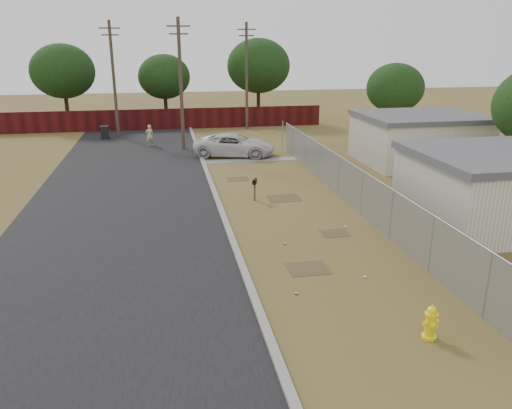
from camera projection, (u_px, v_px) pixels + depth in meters
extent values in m
plane|color=brown|center=(293.00, 219.00, 21.84)|extent=(120.00, 120.00, 0.00)
cube|color=black|center=(128.00, 180.00, 28.00)|extent=(9.00, 60.00, 0.02)
cube|color=gray|center=(208.00, 175.00, 28.77)|extent=(0.25, 60.00, 0.12)
cube|color=gray|center=(249.00, 160.00, 32.58)|extent=(6.20, 1.00, 0.03)
cylinder|color=gray|center=(487.00, 286.00, 13.66)|extent=(0.06, 0.06, 2.00)
cylinder|color=gray|center=(431.00, 245.00, 16.46)|extent=(0.06, 0.06, 2.00)
cylinder|color=gray|center=(391.00, 215.00, 19.27)|extent=(0.06, 0.06, 2.00)
cylinder|color=gray|center=(362.00, 193.00, 22.07)|extent=(0.06, 0.06, 2.00)
cylinder|color=gray|center=(339.00, 176.00, 24.87)|extent=(0.06, 0.06, 2.00)
cylinder|color=gray|center=(321.00, 163.00, 27.68)|extent=(0.06, 0.06, 2.00)
cylinder|color=gray|center=(306.00, 152.00, 30.48)|extent=(0.06, 0.06, 2.00)
cylinder|color=gray|center=(293.00, 142.00, 33.28)|extent=(0.06, 0.06, 2.00)
cylinder|color=gray|center=(283.00, 135.00, 36.09)|extent=(0.06, 0.06, 2.00)
cylinder|color=gray|center=(355.00, 166.00, 22.70)|extent=(0.04, 26.00, 0.04)
cube|color=gray|center=(354.00, 187.00, 23.01)|extent=(0.01, 26.00, 2.00)
cube|color=black|center=(354.00, 201.00, 23.23)|extent=(0.03, 26.00, 0.60)
cube|color=#430E0E|center=(155.00, 119.00, 43.87)|extent=(30.00, 0.12, 1.80)
cylinder|color=#43382D|center=(181.00, 85.00, 34.69)|extent=(0.24, 0.24, 9.00)
cube|color=#43382D|center=(178.00, 26.00, 33.48)|extent=(1.60, 0.10, 0.10)
cube|color=#43382D|center=(179.00, 34.00, 33.64)|extent=(1.30, 0.10, 0.10)
cylinder|color=#43382D|center=(114.00, 80.00, 39.42)|extent=(0.24, 0.24, 9.00)
cube|color=#43382D|center=(109.00, 28.00, 38.22)|extent=(1.60, 0.10, 0.10)
cube|color=#43382D|center=(110.00, 35.00, 38.37)|extent=(1.30, 0.10, 0.10)
cylinder|color=#43382D|center=(247.00, 77.00, 43.22)|extent=(0.24, 0.24, 9.00)
cube|color=#43382D|center=(246.00, 29.00, 42.01)|extent=(1.60, 0.10, 0.10)
cube|color=#43382D|center=(246.00, 36.00, 42.17)|extent=(1.30, 0.10, 0.10)
cube|color=silver|center=(512.00, 190.00, 21.11)|extent=(8.00, 6.00, 2.80)
cube|color=silver|center=(418.00, 141.00, 31.65)|extent=(7.00, 6.00, 2.80)
cube|color=#4E4E53|center=(421.00, 116.00, 31.17)|extent=(7.28, 6.24, 0.30)
cylinder|color=black|center=(67.00, 107.00, 45.97)|extent=(0.36, 0.36, 3.30)
ellipsoid|color=black|center=(63.00, 71.00, 44.97)|extent=(5.70, 5.70, 4.84)
cylinder|color=black|center=(166.00, 106.00, 48.55)|extent=(0.36, 0.36, 2.86)
ellipsoid|color=black|center=(164.00, 77.00, 47.69)|extent=(4.94, 4.94, 4.20)
cylinder|color=black|center=(258.00, 102.00, 49.09)|extent=(0.36, 0.36, 3.52)
ellipsoid|color=black|center=(258.00, 66.00, 48.03)|extent=(6.08, 6.08, 5.17)
cylinder|color=black|center=(392.00, 120.00, 40.53)|extent=(0.36, 0.36, 2.64)
ellipsoid|color=black|center=(395.00, 88.00, 39.73)|extent=(4.56, 4.56, 3.88)
cylinder|color=#FFEA0D|center=(429.00, 337.00, 13.04)|extent=(0.41, 0.41, 0.07)
cylinder|color=#FFEA0D|center=(430.00, 325.00, 12.93)|extent=(0.29, 0.29, 0.65)
cylinder|color=#FFEA0D|center=(432.00, 314.00, 12.83)|extent=(0.37, 0.37, 0.06)
sphere|color=#FFEA0D|center=(432.00, 311.00, 12.80)|extent=(0.28, 0.28, 0.26)
cylinder|color=#FFEA0D|center=(433.00, 306.00, 12.76)|extent=(0.05, 0.05, 0.07)
cylinder|color=#FFEA0D|center=(425.00, 323.00, 12.87)|extent=(0.12, 0.13, 0.12)
cylinder|color=#FFEA0D|center=(436.00, 322.00, 12.95)|extent=(0.12, 0.13, 0.12)
cylinder|color=#FFEA0D|center=(434.00, 326.00, 12.76)|extent=(0.17, 0.15, 0.16)
cube|color=brown|center=(255.00, 192.00, 24.22)|extent=(0.10, 0.10, 0.90)
cube|color=black|center=(255.00, 182.00, 24.07)|extent=(0.31, 0.46, 0.16)
cylinder|color=black|center=(255.00, 181.00, 24.05)|extent=(0.31, 0.46, 0.16)
cube|color=#A40B17|center=(254.00, 183.00, 23.85)|extent=(0.03, 0.04, 0.09)
imported|color=silver|center=(234.00, 145.00, 33.67)|extent=(5.87, 3.85, 1.50)
imported|color=#C4B48F|center=(150.00, 135.00, 36.99)|extent=(0.66, 0.52, 1.57)
cube|color=black|center=(105.00, 133.00, 39.74)|extent=(0.65, 0.65, 0.97)
cube|color=black|center=(104.00, 126.00, 39.58)|extent=(0.71, 0.71, 0.08)
cylinder|color=black|center=(109.00, 138.00, 39.65)|extent=(0.06, 0.21, 0.20)
cylinder|color=silver|center=(365.00, 277.00, 16.34)|extent=(0.12, 0.12, 0.07)
cylinder|color=#B7B8BD|center=(285.00, 244.00, 19.04)|extent=(0.11, 0.08, 0.07)
cylinder|color=silver|center=(346.00, 227.00, 20.79)|extent=(0.11, 0.12, 0.07)
cylinder|color=#B7B8BD|center=(296.00, 293.00, 15.28)|extent=(0.11, 0.08, 0.07)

